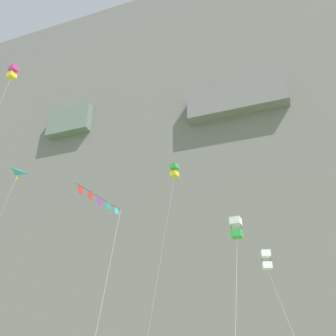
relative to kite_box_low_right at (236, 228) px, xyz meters
The scene contains 7 objects.
cliff_face 45.44m from the kite_box_low_right, 92.47° to the left, with size 180.00×25.71×72.92m.
kite_box_low_right is the anchor object (origin of this frame).
kite_banner_far_left 9.36m from the kite_box_low_right, 129.16° to the right, with size 0.91×3.86×9.88m.
kite_delta_mid_right 29.40m from the kite_box_low_right, 164.50° to the left, with size 1.55×5.12×21.44m.
kite_box_far_right 26.49m from the kite_box_low_right, behind, with size 1.76×4.74×28.00m.
kite_box_low_center 13.98m from the kite_box_low_right, 87.56° to the left, with size 3.28×4.96×12.03m.
kite_box_mid_center 15.33m from the kite_box_low_right, 128.06° to the left, with size 2.96×2.36×20.67m.
Camera 1 is at (4.90, 2.85, 2.08)m, focal length 39.08 mm.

